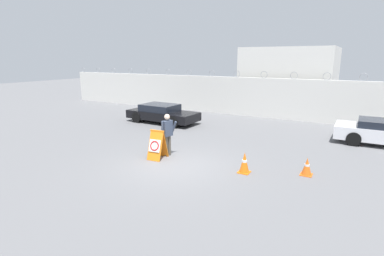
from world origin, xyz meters
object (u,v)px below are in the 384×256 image
Objects in this scene: security_guard at (167,133)px; traffic_cone_mid at (307,167)px; barricade_sign at (157,145)px; parked_car_front_coupe at (162,113)px; traffic_cone_near at (244,163)px.

security_guard reaches higher than traffic_cone_mid.
barricade_sign is 7.03m from parked_car_front_coupe.
barricade_sign reaches higher than traffic_cone_near.
parked_car_front_coupe is (-3.90, 5.85, 0.01)m from barricade_sign.
parked_car_front_coupe is at bearing 48.93° from security_guard.
traffic_cone_near is at bearing 0.12° from barricade_sign.
traffic_cone_near is 1.20× the size of traffic_cone_mid.
parked_car_front_coupe is at bearing 153.65° from traffic_cone_mid.
parked_car_front_coupe is at bearing 119.06° from barricade_sign.
parked_car_front_coupe reaches higher than traffic_cone_near.
security_guard is at bearing 175.96° from traffic_cone_near.
traffic_cone_near is at bearing -34.18° from parked_car_front_coupe.
traffic_cone_near is at bearing -82.38° from security_guard.
traffic_cone_mid is at bearing -24.01° from parked_car_front_coupe.
traffic_cone_near is (3.61, 0.30, -0.21)m from barricade_sign.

